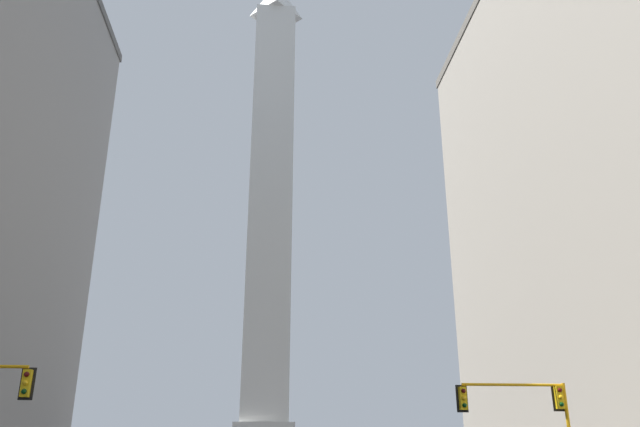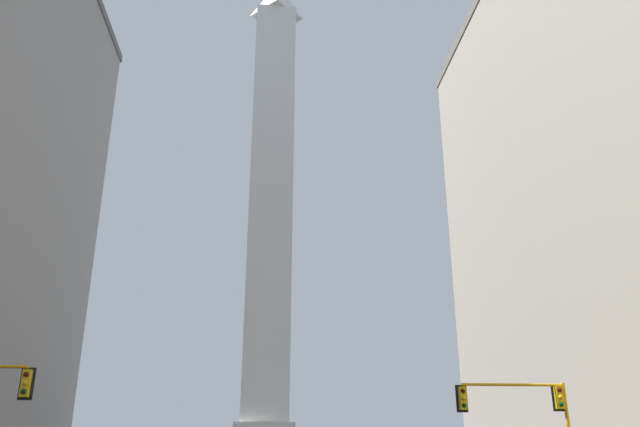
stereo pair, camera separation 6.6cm
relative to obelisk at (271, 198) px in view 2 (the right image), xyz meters
The scene contains 2 objects.
obelisk is the anchor object (origin of this frame).
traffic_light_mid_right 56.64m from the obelisk, 74.15° to the right, with size 5.73×0.50×5.00m.
Camera 2 is at (0.26, -2.52, 1.99)m, focal length 35.00 mm.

